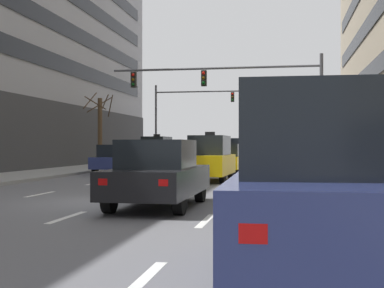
# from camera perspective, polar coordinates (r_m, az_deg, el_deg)

# --- Properties ---
(ground_plane) EXTENTS (120.00, 120.00, 0.00)m
(ground_plane) POSITION_cam_1_polar(r_m,az_deg,el_deg) (14.83, -8.70, -6.28)
(ground_plane) COLOR slate
(lane_stripe_l1_s4) EXTENTS (0.16, 2.00, 0.01)m
(lane_stripe_l1_s4) POSITION_cam_1_polar(r_m,az_deg,el_deg) (17.85, -16.06, -5.22)
(lane_stripe_l1_s4) COLOR silver
(lane_stripe_l1_s4) RESTS_ON ground
(lane_stripe_l1_s5) EXTENTS (0.16, 2.00, 0.01)m
(lane_stripe_l1_s5) POSITION_cam_1_polar(r_m,az_deg,el_deg) (22.43, -10.43, -4.18)
(lane_stripe_l1_s5) COLOR silver
(lane_stripe_l1_s5) RESTS_ON ground
(lane_stripe_l1_s6) EXTENTS (0.16, 2.00, 0.01)m
(lane_stripe_l1_s6) POSITION_cam_1_polar(r_m,az_deg,el_deg) (27.16, -6.73, -3.48)
(lane_stripe_l1_s6) COLOR silver
(lane_stripe_l1_s6) RESTS_ON ground
(lane_stripe_l1_s7) EXTENTS (0.16, 2.00, 0.01)m
(lane_stripe_l1_s7) POSITION_cam_1_polar(r_m,az_deg,el_deg) (31.98, -4.15, -2.97)
(lane_stripe_l1_s7) COLOR silver
(lane_stripe_l1_s7) RESTS_ON ground
(lane_stripe_l1_s8) EXTENTS (0.16, 2.00, 0.01)m
(lane_stripe_l1_s8) POSITION_cam_1_polar(r_m,az_deg,el_deg) (36.84, -2.24, -2.60)
(lane_stripe_l1_s8) COLOR silver
(lane_stripe_l1_s8) RESTS_ON ground
(lane_stripe_l1_s9) EXTENTS (0.16, 2.00, 0.01)m
(lane_stripe_l1_s9) POSITION_cam_1_polar(r_m,az_deg,el_deg) (41.74, -0.78, -2.31)
(lane_stripe_l1_s9) COLOR silver
(lane_stripe_l1_s9) RESTS_ON ground
(lane_stripe_l1_s10) EXTENTS (0.16, 2.00, 0.01)m
(lane_stripe_l1_s10) POSITION_cam_1_polar(r_m,az_deg,el_deg) (46.65, 0.37, -2.08)
(lane_stripe_l1_s10) COLOR silver
(lane_stripe_l1_s10) RESTS_ON ground
(lane_stripe_l2_s3) EXTENTS (0.16, 2.00, 0.01)m
(lane_stripe_l2_s3) POSITION_cam_1_polar(r_m,az_deg,el_deg) (12.05, -13.32, -7.69)
(lane_stripe_l2_s3) COLOR silver
(lane_stripe_l2_s3) RESTS_ON ground
(lane_stripe_l2_s4) EXTENTS (0.16, 2.00, 0.01)m
(lane_stripe_l2_s4) POSITION_cam_1_polar(r_m,az_deg,el_deg) (16.73, -6.49, -5.57)
(lane_stripe_l2_s4) COLOR silver
(lane_stripe_l2_s4) RESTS_ON ground
(lane_stripe_l2_s5) EXTENTS (0.16, 2.00, 0.01)m
(lane_stripe_l2_s5) POSITION_cam_1_polar(r_m,az_deg,el_deg) (21.55, -2.70, -4.35)
(lane_stripe_l2_s5) COLOR silver
(lane_stripe_l2_s5) RESTS_ON ground
(lane_stripe_l2_s6) EXTENTS (0.16, 2.00, 0.01)m
(lane_stripe_l2_s6) POSITION_cam_1_polar(r_m,az_deg,el_deg) (26.44, -0.31, -3.57)
(lane_stripe_l2_s6) COLOR silver
(lane_stripe_l2_s6) RESTS_ON ground
(lane_stripe_l2_s7) EXTENTS (0.16, 2.00, 0.01)m
(lane_stripe_l2_s7) POSITION_cam_1_polar(r_m,az_deg,el_deg) (31.37, 1.33, -3.03)
(lane_stripe_l2_s7) COLOR silver
(lane_stripe_l2_s7) RESTS_ON ground
(lane_stripe_l2_s8) EXTENTS (0.16, 2.00, 0.01)m
(lane_stripe_l2_s8) POSITION_cam_1_polar(r_m,az_deg,el_deg) (36.31, 2.53, -2.63)
(lane_stripe_l2_s8) COLOR silver
(lane_stripe_l2_s8) RESTS_ON ground
(lane_stripe_l2_s9) EXTENTS (0.16, 2.00, 0.01)m
(lane_stripe_l2_s9) POSITION_cam_1_polar(r_m,az_deg,el_deg) (41.27, 3.43, -2.33)
(lane_stripe_l2_s9) COLOR silver
(lane_stripe_l2_s9) RESTS_ON ground
(lane_stripe_l2_s10) EXTENTS (0.16, 2.00, 0.01)m
(lane_stripe_l2_s10) POSITION_cam_1_polar(r_m,az_deg,el_deg) (46.24, 4.14, -2.10)
(lane_stripe_l2_s10) COLOR silver
(lane_stripe_l2_s10) RESTS_ON ground
(lane_stripe_l3_s2) EXTENTS (0.16, 2.00, 0.01)m
(lane_stripe_l3_s2) POSITION_cam_1_polar(r_m,az_deg,el_deg) (6.39, -5.41, -14.49)
(lane_stripe_l3_s2) COLOR silver
(lane_stripe_l3_s2) RESTS_ON ground
(lane_stripe_l3_s3) EXTENTS (0.16, 2.00, 0.01)m
(lane_stripe_l3_s3) POSITION_cam_1_polar(r_m,az_deg,el_deg) (11.20, 1.48, -8.26)
(lane_stripe_l3_s3) COLOR silver
(lane_stripe_l3_s3) RESTS_ON ground
(lane_stripe_l3_s4) EXTENTS (0.16, 2.00, 0.01)m
(lane_stripe_l3_s4) POSITION_cam_1_polar(r_m,az_deg,el_deg) (16.13, 4.13, -5.77)
(lane_stripe_l3_s4) COLOR silver
(lane_stripe_l3_s4) RESTS_ON ground
(lane_stripe_l3_s5) EXTENTS (0.16, 2.00, 0.01)m
(lane_stripe_l3_s5) POSITION_cam_1_polar(r_m,az_deg,el_deg) (21.09, 5.53, -4.44)
(lane_stripe_l3_s5) COLOR silver
(lane_stripe_l3_s5) RESTS_ON ground
(lane_stripe_l3_s6) EXTENTS (0.16, 2.00, 0.01)m
(lane_stripe_l3_s6) POSITION_cam_1_polar(r_m,az_deg,el_deg) (26.07, 6.39, -3.62)
(lane_stripe_l3_s6) COLOR silver
(lane_stripe_l3_s6) RESTS_ON ground
(lane_stripe_l3_s7) EXTENTS (0.16, 2.00, 0.01)m
(lane_stripe_l3_s7) POSITION_cam_1_polar(r_m,az_deg,el_deg) (31.05, 6.98, -3.06)
(lane_stripe_l3_s7) COLOR silver
(lane_stripe_l3_s7) RESTS_ON ground
(lane_stripe_l3_s8) EXTENTS (0.16, 2.00, 0.01)m
(lane_stripe_l3_s8) POSITION_cam_1_polar(r_m,az_deg,el_deg) (36.04, 7.40, -2.65)
(lane_stripe_l3_s8) COLOR silver
(lane_stripe_l3_s8) RESTS_ON ground
(lane_stripe_l3_s9) EXTENTS (0.16, 2.00, 0.01)m
(lane_stripe_l3_s9) POSITION_cam_1_polar(r_m,az_deg,el_deg) (41.03, 7.72, -2.34)
(lane_stripe_l3_s9) COLOR silver
(lane_stripe_l3_s9) RESTS_ON ground
(lane_stripe_l3_s10) EXTENTS (0.16, 2.00, 0.01)m
(lane_stripe_l3_s10) POSITION_cam_1_polar(r_m,az_deg,el_deg) (46.02, 7.97, -2.10)
(lane_stripe_l3_s10) COLOR silver
(lane_stripe_l3_s10) RESTS_ON ground
(car_driving_0) EXTENTS (1.98, 4.38, 1.62)m
(car_driving_0) POSITION_cam_1_polar(r_m,az_deg,el_deg) (29.78, -8.21, -1.66)
(car_driving_0) COLOR black
(car_driving_0) RESTS_ON ground
(taxi_driving_1) EXTENTS (1.88, 4.21, 2.18)m
(taxi_driving_1) POSITION_cam_1_polar(r_m,az_deg,el_deg) (23.25, 1.95, -1.58)
(taxi_driving_1) COLOR black
(taxi_driving_1) RESTS_ON ground
(taxi_driving_2) EXTENTS (2.06, 4.64, 2.41)m
(taxi_driving_2) POSITION_cam_1_polar(r_m,az_deg,el_deg) (39.13, -3.81, -0.84)
(taxi_driving_2) COLOR black
(taxi_driving_2) RESTS_ON ground
(taxi_driving_3) EXTENTS (2.07, 4.53, 1.85)m
(taxi_driving_3) POSITION_cam_1_polar(r_m,az_deg,el_deg) (29.11, 3.66, -1.64)
(taxi_driving_3) COLOR black
(taxi_driving_3) RESTS_ON ground
(car_driving_4) EXTENTS (1.96, 4.61, 1.72)m
(car_driving_4) POSITION_cam_1_polar(r_m,az_deg,el_deg) (13.52, -3.64, -3.27)
(car_driving_4) COLOR black
(car_driving_4) RESTS_ON ground
(car_driving_5) EXTENTS (2.04, 4.46, 2.12)m
(car_driving_5) POSITION_cam_1_polar(r_m,az_deg,el_deg) (40.74, 5.33, -0.88)
(car_driving_5) COLOR black
(car_driving_5) RESTS_ON ground
(car_driving_6) EXTENTS (1.79, 4.21, 1.57)m
(car_driving_6) POSITION_cam_1_polar(r_m,az_deg,el_deg) (25.16, -4.55, -1.99)
(car_driving_6) COLOR black
(car_driving_6) RESTS_ON ground
(car_parked_0) EXTENTS (1.99, 4.57, 2.19)m
(car_parked_0) POSITION_cam_1_polar(r_m,az_deg,el_deg) (6.05, 13.71, -4.85)
(car_parked_0) COLOR black
(car_parked_0) RESTS_ON ground
(car_parked_1) EXTENTS (1.93, 4.43, 2.13)m
(car_parked_1) POSITION_cam_1_polar(r_m,az_deg,el_deg) (12.70, 11.77, -2.52)
(car_parked_1) COLOR black
(car_parked_1) RESTS_ON ground
(car_parked_2) EXTENTS (1.85, 4.40, 1.65)m
(car_parked_2) POSITION_cam_1_polar(r_m,az_deg,el_deg) (18.14, 11.25, -2.59)
(car_parked_2) COLOR black
(car_parked_2) RESTS_ON ground
(traffic_signal_0) EXTENTS (11.20, 0.35, 6.16)m
(traffic_signal_0) POSITION_cam_1_polar(r_m,az_deg,el_deg) (28.08, 5.47, 5.93)
(traffic_signal_0) COLOR #4C4C51
(traffic_signal_0) RESTS_ON sidewalk_right
(traffic_signal_1) EXTENTS (12.48, 0.35, 6.78)m
(traffic_signal_1) POSITION_cam_1_polar(r_m,az_deg,el_deg) (46.20, 1.42, 4.13)
(traffic_signal_1) COLOR #4C4C51
(traffic_signal_1) RESTS_ON sidewalk_left
(street_tree_0) EXTENTS (1.83, 1.59, 5.52)m
(street_tree_0) POSITION_cam_1_polar(r_m,az_deg,el_deg) (33.24, 15.28, 1.61)
(street_tree_0) COLOR #4C3823
(street_tree_0) RESTS_ON sidewalk_right
(street_tree_1) EXTENTS (2.18, 2.03, 5.17)m
(street_tree_1) POSITION_cam_1_polar(r_m,az_deg,el_deg) (36.71, -9.90, 1.54)
(street_tree_1) COLOR #4C3823
(street_tree_1) RESTS_ON sidewalk_left
(street_tree_2) EXTENTS (1.91, 1.55, 5.52)m
(street_tree_2) POSITION_cam_1_polar(r_m,az_deg,el_deg) (40.12, 14.35, 1.48)
(street_tree_2) COLOR #4C3823
(street_tree_2) RESTS_ON sidewalk_right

